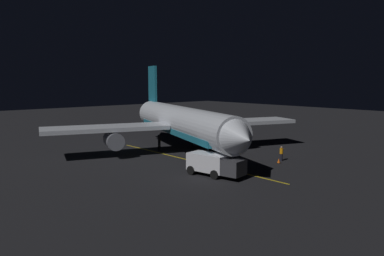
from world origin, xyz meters
TOP-DOWN VIEW (x-y plane):
  - ground_plane at (0.00, 0.00)m, footprint 180.00×180.00m
  - apron_guide_stripe at (2.19, 4.00)m, footprint 0.26×28.13m
  - airliner at (-0.19, -0.57)m, footprint 34.14×34.57m
  - baggage_truck at (5.22, 11.28)m, footprint 3.14×6.22m
  - catering_truck at (-6.60, -0.59)m, footprint 6.34×4.55m
  - ground_crew_worker at (-5.78, 11.44)m, footprint 0.40×0.40m
  - traffic_cone_near_left at (-0.24, 3.28)m, footprint 0.50×0.50m
  - traffic_cone_near_right at (-4.54, 11.98)m, footprint 0.50×0.50m

SIDE VIEW (x-z plane):
  - ground_plane at x=0.00m, z-range -0.20..0.00m
  - apron_guide_stripe at x=2.19m, z-range 0.00..0.01m
  - traffic_cone_near_left at x=-0.24m, z-range -0.03..0.52m
  - traffic_cone_near_right at x=-4.54m, z-range -0.03..0.52m
  - ground_crew_worker at x=-5.78m, z-range 0.02..1.76m
  - baggage_truck at x=5.22m, z-range 0.07..2.24m
  - catering_truck at x=-6.60m, z-range 0.05..2.39m
  - airliner at x=-0.19m, z-range -1.89..9.83m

